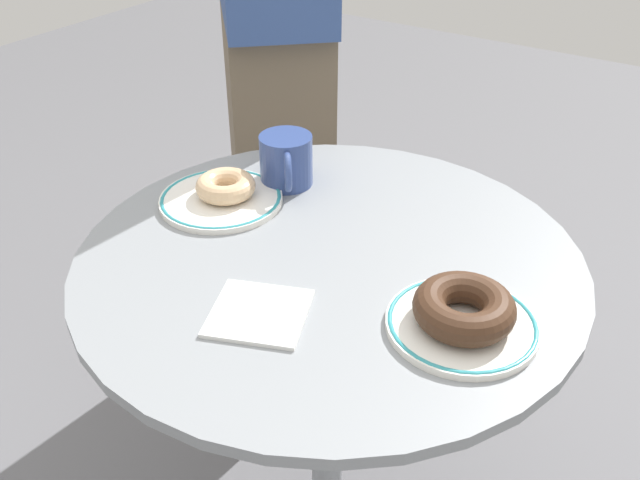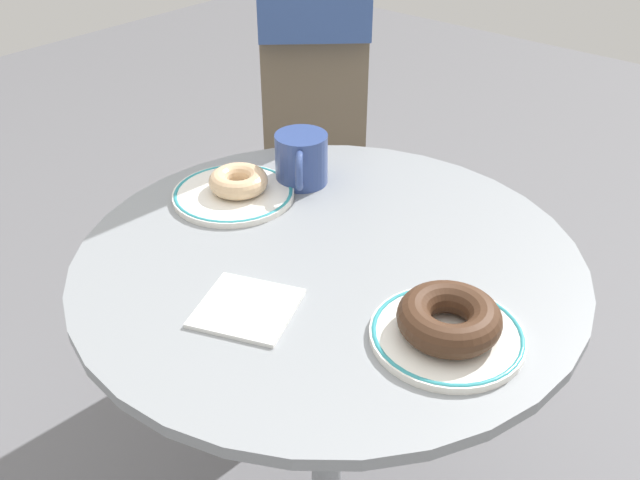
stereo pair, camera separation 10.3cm
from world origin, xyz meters
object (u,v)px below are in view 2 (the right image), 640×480
(person_figure, at_px, (312,54))
(donut_chocolate, at_px, (449,318))
(paper_napkin, at_px, (245,307))
(donut_glazed, at_px, (238,181))
(cafe_table, at_px, (328,356))
(plate_left, at_px, (234,194))
(plate_right, at_px, (447,335))
(coffee_mug, at_px, (301,159))

(person_figure, bearing_deg, donut_chocolate, -38.41)
(paper_napkin, xyz_separation_m, person_figure, (-0.47, 0.68, 0.07))
(donut_glazed, height_order, paper_napkin, donut_glazed)
(cafe_table, xyz_separation_m, plate_left, (-0.23, 0.03, 0.21))
(plate_right, xyz_separation_m, person_figure, (-0.71, 0.56, 0.07))
(donut_glazed, xyz_separation_m, person_figure, (-0.25, 0.47, 0.04))
(donut_chocolate, bearing_deg, plate_left, 170.49)
(donut_glazed, relative_size, coffee_mug, 0.86)
(cafe_table, xyz_separation_m, paper_napkin, (-0.00, -0.17, 0.20))
(plate_left, bearing_deg, donut_chocolate, -9.51)
(plate_left, height_order, donut_glazed, donut_glazed)
(donut_glazed, bearing_deg, coffee_mug, 64.31)
(coffee_mug, bearing_deg, plate_right, -24.83)
(coffee_mug, bearing_deg, donut_chocolate, -24.83)
(donut_glazed, distance_m, coffee_mug, 0.12)
(plate_right, bearing_deg, person_figure, 141.59)
(cafe_table, height_order, plate_left, plate_left)
(paper_napkin, xyz_separation_m, coffee_mug, (-0.18, 0.31, 0.04))
(donut_chocolate, xyz_separation_m, coffee_mug, (-0.41, 0.19, 0.01))
(paper_napkin, bearing_deg, plate_left, 138.96)
(donut_glazed, xyz_separation_m, coffee_mug, (0.05, 0.10, 0.02))
(donut_glazed, height_order, donut_chocolate, donut_chocolate)
(plate_right, distance_m, paper_napkin, 0.27)
(donut_chocolate, bearing_deg, cafe_table, 168.40)
(plate_left, bearing_deg, paper_napkin, -41.04)
(plate_right, bearing_deg, coffee_mug, 155.17)
(person_figure, bearing_deg, paper_napkin, -55.37)
(cafe_table, distance_m, plate_right, 0.32)
(plate_right, relative_size, donut_chocolate, 1.50)
(plate_left, distance_m, person_figure, 0.54)
(donut_glazed, bearing_deg, plate_right, -10.71)
(donut_chocolate, xyz_separation_m, paper_napkin, (-0.24, -0.12, -0.03))
(donut_chocolate, bearing_deg, paper_napkin, -152.78)
(plate_right, distance_m, donut_chocolate, 0.03)
(paper_napkin, bearing_deg, person_figure, 124.63)
(plate_left, xyz_separation_m, person_figure, (-0.24, 0.48, 0.07))
(plate_left, distance_m, donut_glazed, 0.02)
(plate_right, xyz_separation_m, coffee_mug, (-0.41, 0.19, 0.04))
(paper_napkin, distance_m, coffee_mug, 0.36)
(coffee_mug, bearing_deg, cafe_table, -38.58)
(cafe_table, relative_size, paper_napkin, 6.14)
(plate_right, relative_size, coffee_mug, 1.68)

